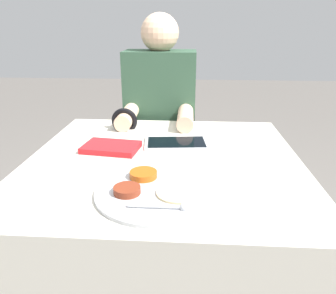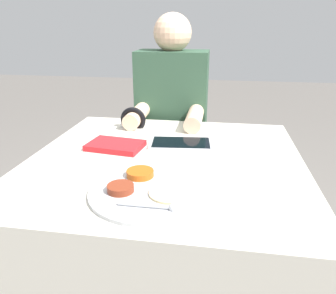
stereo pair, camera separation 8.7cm
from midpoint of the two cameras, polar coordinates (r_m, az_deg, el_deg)
name	(u,v)px [view 1 (the left image)]	position (r m, az deg, el deg)	size (l,w,h in m)	color
dining_table	(164,246)	(1.28, -2.70, -16.88)	(0.90, 0.89, 0.71)	beige
thali_tray	(155,190)	(0.88, -5.23, -7.58)	(0.33, 0.33, 0.03)	#B7BABF
red_notebook	(111,148)	(1.19, -11.97, -0.15)	(0.21, 0.15, 0.02)	silver
tablet_device	(176,143)	(1.22, -0.59, 0.68)	(0.25, 0.16, 0.01)	#B7B7BC
person_diner	(161,141)	(1.70, -2.79, 0.95)	(0.35, 0.44, 1.18)	black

